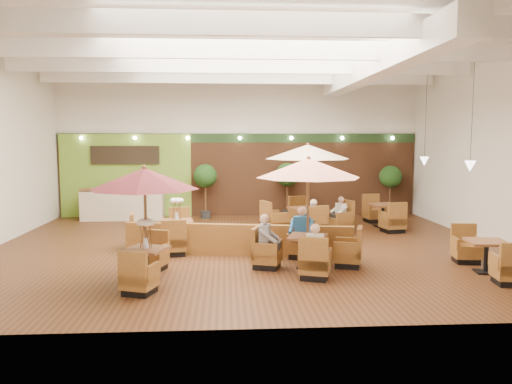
{
  "coord_description": "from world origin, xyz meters",
  "views": [
    {
      "loc": [
        -0.58,
        -13.61,
        2.99
      ],
      "look_at": [
        0.3,
        0.5,
        1.5
      ],
      "focal_mm": 35.0,
      "sensor_mm": 36.0,
      "label": 1
    }
  ],
  "objects": [
    {
      "name": "topiary_2",
      "position": [
        5.83,
        5.3,
        1.48
      ],
      "size": [
        0.86,
        0.86,
        1.99
      ],
      "color": "black",
      "rests_on": "ground"
    },
    {
      "name": "topiary_0",
      "position": [
        -1.33,
        5.3,
        1.54
      ],
      "size": [
        0.89,
        0.89,
        2.07
      ],
      "color": "black",
      "rests_on": "ground"
    },
    {
      "name": "table_5",
      "position": [
        4.82,
        2.99,
        0.38
      ],
      "size": [
        1.06,
        2.78,
        1.01
      ],
      "rotation": [
        0.0,
        0.0,
        0.19
      ],
      "color": "brown",
      "rests_on": "ground"
    },
    {
      "name": "table_0",
      "position": [
        -2.25,
        -3.16,
        1.86
      ],
      "size": [
        2.27,
        2.54,
        2.46
      ],
      "rotation": [
        0.0,
        0.0,
        -0.33
      ],
      "color": "brown",
      "rests_on": "ground"
    },
    {
      "name": "service_counter",
      "position": [
        -4.4,
        5.1,
        0.58
      ],
      "size": [
        3.0,
        0.75,
        1.18
      ],
      "color": "beige",
      "rests_on": "ground"
    },
    {
      "name": "topiary_1",
      "position": [
        1.8,
        5.3,
        1.57
      ],
      "size": [
        0.91,
        0.91,
        2.11
      ],
      "color": "black",
      "rests_on": "ground"
    },
    {
      "name": "table_4",
      "position": [
        5.28,
        -2.96,
        0.35
      ],
      "size": [
        0.94,
        2.54,
        0.93
      ],
      "rotation": [
        0.0,
        0.0,
        -0.14
      ],
      "color": "brown",
      "rests_on": "ground"
    },
    {
      "name": "diner_2",
      "position": [
        0.38,
        -2.26,
        0.76
      ],
      "size": [
        0.38,
        0.43,
        0.81
      ],
      "rotation": [
        0.0,
        0.0,
        4.5
      ],
      "color": "gray",
      "rests_on": "ground"
    },
    {
      "name": "table_1",
      "position": [
        1.34,
        -2.26,
        1.79
      ],
      "size": [
        2.7,
        2.7,
        2.62
      ],
      "rotation": [
        0.0,
        0.0,
        -0.32
      ],
      "color": "brown",
      "rests_on": "ground"
    },
    {
      "name": "room",
      "position": [
        0.25,
        1.22,
        3.63
      ],
      "size": [
        14.04,
        14.0,
        5.52
      ],
      "color": "#381E0F",
      "rests_on": "ground"
    },
    {
      "name": "booth_divider",
      "position": [
        -0.28,
        -0.95,
        0.41
      ],
      "size": [
        5.86,
        1.23,
        0.82
      ],
      "primitive_type": "cube",
      "rotation": [
        0.0,
        0.0,
        -0.18
      ],
      "color": "brown",
      "rests_on": "ground"
    },
    {
      "name": "diner_1",
      "position": [
        1.34,
        -1.3,
        0.77
      ],
      "size": [
        0.46,
        0.43,
        0.84
      ],
      "rotation": [
        0.0,
        0.0,
        2.79
      ],
      "color": "#235D99",
      "rests_on": "ground"
    },
    {
      "name": "table_3",
      "position": [
        -2.18,
        0.16,
        0.45
      ],
      "size": [
        1.81,
        2.64,
        1.54
      ],
      "rotation": [
        0.0,
        0.0,
        0.14
      ],
      "color": "brown",
      "rests_on": "ground"
    },
    {
      "name": "diner_4",
      "position": [
        3.08,
        2.0,
        0.73
      ],
      "size": [
        0.37,
        0.4,
        0.72
      ],
      "rotation": [
        0.0,
        0.0,
        1.96
      ],
      "color": "white",
      "rests_on": "ground"
    },
    {
      "name": "diner_0",
      "position": [
        1.34,
        -3.22,
        0.74
      ],
      "size": [
        0.4,
        0.36,
        0.76
      ],
      "rotation": [
        0.0,
        0.0,
        -0.23
      ],
      "color": "white",
      "rests_on": "ground"
    },
    {
      "name": "table_2",
      "position": [
        2.02,
        2.0,
        1.94
      ],
      "size": [
        3.01,
        3.01,
        2.89
      ],
      "rotation": [
        0.0,
        0.0,
        0.37
      ],
      "color": "brown",
      "rests_on": "ground"
    },
    {
      "name": "diner_3",
      "position": [
        2.02,
        0.94,
        0.75
      ],
      "size": [
        0.42,
        0.38,
        0.77
      ],
      "rotation": [
        0.0,
        0.0,
        0.31
      ],
      "color": "#235D99",
      "rests_on": "ground"
    }
  ]
}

